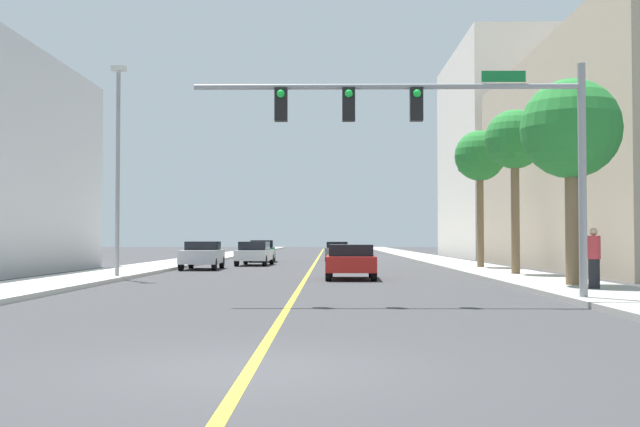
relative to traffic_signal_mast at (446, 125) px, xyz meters
The scene contains 16 objects.
ground 32.69m from the traffic_signal_mast, 96.87° to the left, with size 192.00×192.00×0.00m, color #38383A.
sidewalk_left 34.74m from the traffic_signal_mast, 111.12° to the left, with size 3.36×168.00×0.15m, color beige.
sidewalk_right 32.78m from the traffic_signal_mast, 81.75° to the left, with size 3.36×168.00×0.15m, color #9E9B93.
lane_marking_center 32.69m from the traffic_signal_mast, 96.87° to the left, with size 0.16×144.00×0.01m, color yellow.
building_right_far 49.95m from the traffic_signal_mast, 74.32° to the left, with size 11.26×19.96×17.72m, color silver.
traffic_signal_mast is the anchor object (origin of this frame).
street_lamp 15.70m from the traffic_signal_mast, 135.73° to the left, with size 0.56×0.28×8.25m.
palm_near 7.00m from the traffic_signal_mast, 47.59° to the left, with size 3.15×3.15×6.49m.
palm_mid 13.75m from the traffic_signal_mast, 69.60° to the left, with size 2.46×2.46×6.80m.
palm_far 21.14m from the traffic_signal_mast, 76.81° to the left, with size 2.60×2.60×7.02m.
car_silver 23.19m from the traffic_signal_mast, 114.56° to the left, with size 1.96×4.34×1.45m.
car_red 11.97m from the traffic_signal_mast, 100.51° to the left, with size 2.00×4.03×1.36m.
car_green 34.89m from the traffic_signal_mast, 102.57° to the left, with size 1.87×3.88×1.49m.
car_white 28.14m from the traffic_signal_mast, 105.36° to the left, with size 2.01×4.66×1.42m.
car_gray 37.08m from the traffic_signal_mast, 93.72° to the left, with size 1.73×3.91×1.37m.
pedestrian 6.66m from the traffic_signal_mast, 34.27° to the left, with size 0.38×0.38×1.76m.
Camera 1 is at (0.98, -9.50, 1.59)m, focal length 43.61 mm.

